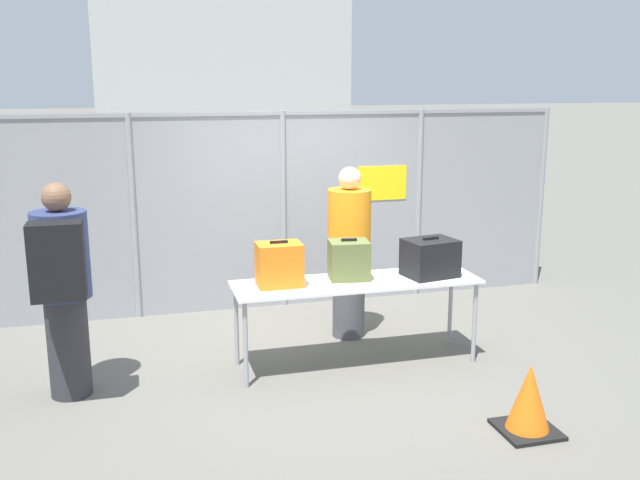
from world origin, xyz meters
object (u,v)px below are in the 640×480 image
object	(u,v)px
inspection_table	(356,287)
suitcase_olive	(349,260)
suitcase_black	(430,258)
utility_trailer	(385,226)
traveler_hooded	(63,283)
traffic_cone	(529,401)
suitcase_orange	(279,265)
security_worker_near	(349,250)

from	to	relation	value
inspection_table	suitcase_olive	world-z (taller)	suitcase_olive
suitcase_black	utility_trailer	world-z (taller)	suitcase_black
suitcase_olive	traveler_hooded	distance (m)	2.45
suitcase_black	traffic_cone	world-z (taller)	suitcase_black
traffic_cone	traveler_hooded	bearing A→B (deg)	155.54
suitcase_orange	traveler_hooded	size ratio (longest dim) A/B	0.23
suitcase_orange	security_worker_near	xyz separation A→B (m)	(0.86, 0.69, -0.09)
inspection_table	traveler_hooded	xyz separation A→B (m)	(-2.49, -0.06, 0.25)
suitcase_orange	security_worker_near	size ratio (longest dim) A/B	0.23
suitcase_black	traveler_hooded	size ratio (longest dim) A/B	0.28
suitcase_olive	suitcase_black	xyz separation A→B (m)	(0.75, -0.11, -0.00)
traveler_hooded	traffic_cone	distance (m)	3.72
suitcase_orange	security_worker_near	distance (m)	1.10
inspection_table	suitcase_black	world-z (taller)	suitcase_black
suitcase_olive	utility_trailer	bearing A→B (deg)	65.18
suitcase_orange	suitcase_olive	distance (m)	0.66
inspection_table	suitcase_orange	xyz separation A→B (m)	(-0.70, 0.04, 0.25)
security_worker_near	traveler_hooded	bearing A→B (deg)	8.24
traveler_hooded	traffic_cone	world-z (taller)	traveler_hooded
security_worker_near	suitcase_orange	bearing A→B (deg)	30.33
inspection_table	traffic_cone	size ratio (longest dim) A/B	4.20
suitcase_olive	security_worker_near	distance (m)	0.67
traveler_hooded	suitcase_black	bearing A→B (deg)	6.39
traveler_hooded	utility_trailer	size ratio (longest dim) A/B	0.51
suitcase_orange	suitcase_olive	xyz separation A→B (m)	(0.66, 0.05, -0.02)
security_worker_near	traffic_cone	size ratio (longest dim) A/B	3.25
traveler_hooded	utility_trailer	world-z (taller)	traveler_hooded
suitcase_olive	traffic_cone	world-z (taller)	suitcase_olive
security_worker_near	utility_trailer	world-z (taller)	security_worker_near
suitcase_orange	utility_trailer	bearing A→B (deg)	58.07
traveler_hooded	utility_trailer	distance (m)	5.88
suitcase_olive	suitcase_black	world-z (taller)	suitcase_olive
security_worker_near	utility_trailer	xyz separation A→B (m)	(1.59, 3.25, -0.48)
traveler_hooded	security_worker_near	bearing A→B (deg)	22.16
utility_trailer	traffic_cone	size ratio (longest dim) A/B	6.57
utility_trailer	suitcase_black	bearing A→B (deg)	-104.71
suitcase_olive	traffic_cone	bearing A→B (deg)	-62.12
inspection_table	security_worker_near	size ratio (longest dim) A/B	1.29
inspection_table	utility_trailer	distance (m)	4.35
utility_trailer	traffic_cone	xyz separation A→B (m)	(-0.92, -5.54, -0.17)
suitcase_orange	suitcase_olive	bearing A→B (deg)	4.45
suitcase_orange	traveler_hooded	xyz separation A→B (m)	(-1.79, -0.10, -0.01)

